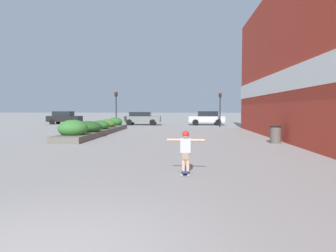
# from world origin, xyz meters

# --- Properties ---
(building_wall_right) EXTENTS (0.67, 32.68, 9.55)m
(building_wall_right) POSITION_xyz_m (7.54, 9.65, 4.77)
(building_wall_right) COLOR #B23323
(building_wall_right) RESTS_ON ground_plane
(planter_box) EXTENTS (1.83, 13.13, 1.22)m
(planter_box) POSITION_xyz_m (-4.61, 17.73, 0.45)
(planter_box) COLOR #605B54
(planter_box) RESTS_ON ground_plane
(skateboard) EXTENTS (0.28, 0.60, 0.09)m
(skateboard) POSITION_xyz_m (1.79, 4.92, 0.07)
(skateboard) COLOR navy
(skateboard) RESTS_ON ground_plane
(skateboarder) EXTENTS (1.06, 0.19, 1.13)m
(skateboarder) POSITION_xyz_m (1.79, 4.92, 0.78)
(skateboarder) COLOR tan
(skateboarder) RESTS_ON skateboard
(trash_bin) EXTENTS (0.60, 0.60, 0.92)m
(trash_bin) POSITION_xyz_m (6.65, 12.90, 0.46)
(trash_bin) COLOR #514C47
(trash_bin) RESTS_ON ground_plane
(car_leftmost) EXTENTS (4.28, 1.92, 1.51)m
(car_leftmost) POSITION_xyz_m (-3.21, 30.82, 0.81)
(car_leftmost) COLOR slate
(car_leftmost) RESTS_ON ground_plane
(car_center_left) EXTENTS (3.93, 1.98, 1.57)m
(car_center_left) POSITION_xyz_m (-13.03, 32.55, 0.81)
(car_center_left) COLOR black
(car_center_left) RESTS_ON ground_plane
(car_center_right) EXTENTS (4.09, 1.89, 1.59)m
(car_center_right) POSITION_xyz_m (4.29, 31.05, 0.83)
(car_center_right) COLOR #BCBCC1
(car_center_right) RESTS_ON ground_plane
(traffic_light_left) EXTENTS (0.28, 0.30, 3.59)m
(traffic_light_left) POSITION_xyz_m (-5.21, 26.68, 2.44)
(traffic_light_left) COLOR black
(traffic_light_left) RESTS_ON ground_plane
(traffic_light_right) EXTENTS (0.28, 0.30, 3.48)m
(traffic_light_right) POSITION_xyz_m (5.34, 27.13, 2.37)
(traffic_light_right) COLOR black
(traffic_light_right) RESTS_ON ground_plane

